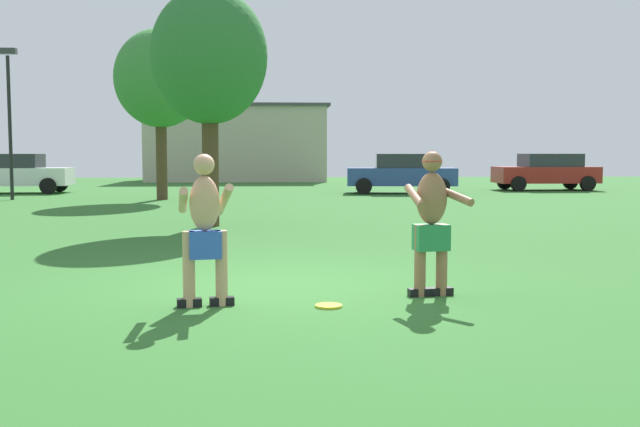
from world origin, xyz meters
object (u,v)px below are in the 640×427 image
object	(u,v)px
car_blue_far_end	(403,173)
player_with_cap	(432,217)
car_white_mid_lot	(14,173)
tree_left_field	(209,58)
frisbee	(329,306)
car_red_near_post	(547,171)
player_in_blue	(205,227)
lamp_post	(9,106)
tree_right_field	(160,79)

from	to	relation	value
car_blue_far_end	player_with_cap	bearing A→B (deg)	-99.13
car_white_mid_lot	car_blue_far_end	size ratio (longest dim) A/B	0.97
car_blue_far_end	tree_left_field	world-z (taller)	tree_left_field
frisbee	car_blue_far_end	size ratio (longest dim) A/B	0.06
frisbee	car_red_near_post	bearing A→B (deg)	64.61
player_with_cap	car_red_near_post	size ratio (longest dim) A/B	0.38
player_in_blue	car_white_mid_lot	bearing A→B (deg)	113.07
player_in_blue	lamp_post	distance (m)	20.31
car_blue_far_end	tree_left_field	bearing A→B (deg)	-117.00
frisbee	tree_left_field	xyz separation A→B (m)	(-1.96, 8.82, 3.68)
tree_right_field	player_in_blue	bearing A→B (deg)	-80.28
car_red_near_post	tree_right_field	distance (m)	16.95
car_blue_far_end	player_in_blue	bearing A→B (deg)	-105.35
car_blue_far_end	tree_right_field	xyz separation A→B (m)	(-9.03, -3.41, 3.32)
player_in_blue	tree_left_field	bearing A→B (deg)	94.28
player_with_cap	player_in_blue	distance (m)	2.55
player_in_blue	car_white_mid_lot	size ratio (longest dim) A/B	0.37
car_red_near_post	tree_right_field	bearing A→B (deg)	-160.83
car_white_mid_lot	lamp_post	world-z (taller)	lamp_post
player_with_cap	tree_left_field	xyz separation A→B (m)	(-3.17, 8.28, 2.79)
frisbee	car_white_mid_lot	world-z (taller)	car_white_mid_lot
player_in_blue	tree_left_field	distance (m)	9.16
player_in_blue	tree_right_field	distance (m)	18.72
lamp_post	tree_right_field	distance (m)	5.26
player_with_cap	tree_left_field	bearing A→B (deg)	110.94
frisbee	lamp_post	size ratio (longest dim) A/B	0.06
tree_left_field	car_white_mid_lot	bearing A→B (deg)	122.77
player_in_blue	tree_left_field	size ratio (longest dim) A/B	0.31
lamp_post	tree_right_field	world-z (taller)	tree_right_field
tree_right_field	frisbee	bearing A→B (deg)	-76.43
player_in_blue	tree_right_field	xyz separation A→B (m)	(-3.11, 18.16, 3.30)
car_blue_far_end	tree_right_field	bearing A→B (deg)	-159.30
car_white_mid_lot	tree_right_field	size ratio (longest dim) A/B	0.74
car_blue_far_end	tree_left_field	xyz separation A→B (m)	(-6.57, -12.90, 2.87)
car_blue_far_end	tree_left_field	size ratio (longest dim) A/B	0.86
car_red_near_post	car_white_mid_lot	world-z (taller)	same
player_in_blue	tree_right_field	size ratio (longest dim) A/B	0.28
player_with_cap	car_red_near_post	world-z (taller)	player_with_cap
lamp_post	tree_left_field	bearing A→B (deg)	-51.83
lamp_post	car_white_mid_lot	bearing A→B (deg)	107.84
car_red_near_post	lamp_post	xyz separation A→B (m)	(-20.87, -5.23, 2.40)
player_with_cap	player_in_blue	size ratio (longest dim) A/B	1.02
car_white_mid_lot	tree_right_field	world-z (taller)	tree_right_field
tree_left_field	car_blue_far_end	bearing A→B (deg)	63.00
car_red_near_post	lamp_post	distance (m)	21.65
car_blue_far_end	tree_right_field	world-z (taller)	tree_right_field
frisbee	lamp_post	bearing A→B (deg)	117.36
car_blue_far_end	car_white_mid_lot	bearing A→B (deg)	175.96
player_with_cap	tree_right_field	world-z (taller)	tree_right_field
player_with_cap	player_in_blue	world-z (taller)	player_with_cap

